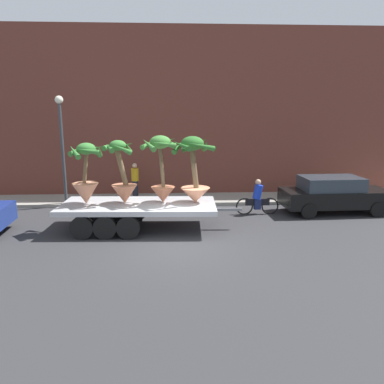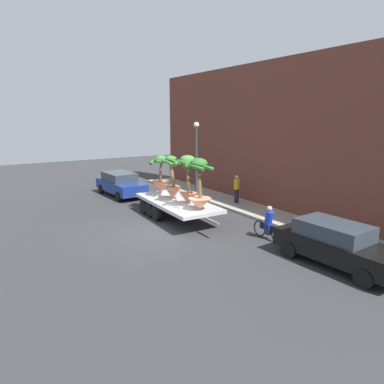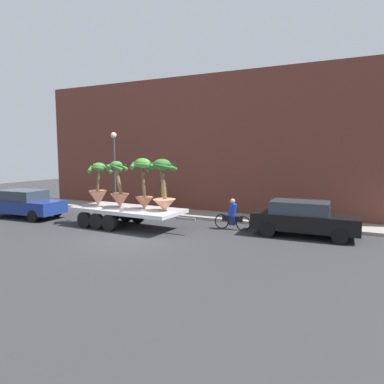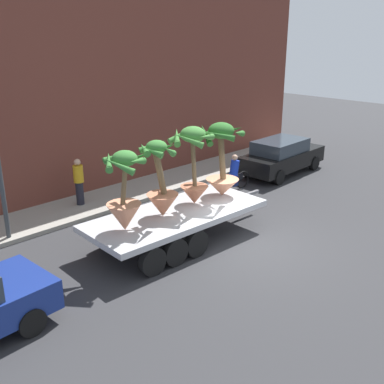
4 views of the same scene
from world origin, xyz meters
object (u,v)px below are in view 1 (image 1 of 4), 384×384
Objects in this scene: flatbed_trailer at (132,209)px; parked_car at (334,194)px; cyclist at (258,199)px; pedestrian_near_gate at (135,180)px; potted_palm_front at (123,179)px; potted_palm_extra at (194,172)px; potted_palm_middle at (161,168)px; potted_palm_rear at (86,178)px; street_lamp at (62,136)px.

parked_car reaches higher than flatbed_trailer.
cyclist is 1.08× the size of pedestrian_near_gate.
potted_palm_front is 0.95× the size of potted_palm_extra.
cyclist is (5.41, 1.78, -1.24)m from potted_palm_front.
pedestrian_near_gate is at bearing 90.20° from potted_palm_front.
potted_palm_middle is at bearing -71.96° from pedestrian_near_gate.
potted_palm_extra is at bearing -5.69° from potted_palm_middle.
potted_palm_middle reaches higher than flatbed_trailer.
cyclist is at bearing -179.25° from parked_car.
potted_palm_rear is at bearing -169.62° from parked_car.
potted_palm_rear is 2.75m from potted_palm_middle.
potted_palm_rear is 7.07m from cyclist.
cyclist is at bearing -26.50° from pedestrian_near_gate.
potted_palm_middle is 1.07× the size of potted_palm_front.
pedestrian_near_gate is (-0.32, 4.54, 0.28)m from flatbed_trailer.
pedestrian_near_gate is (-5.43, 2.71, 0.37)m from cyclist.
flatbed_trailer is 1.18m from potted_palm_front.
street_lamp reaches higher than flatbed_trailer.
street_lamp is (-3.42, 3.64, 2.47)m from flatbed_trailer.
street_lamp reaches higher than cyclist.
pedestrian_near_gate is (1.30, 4.50, -0.88)m from potted_palm_rear.
potted_palm_middle is 5.81m from street_lamp.
pedestrian_near_gate is (-0.02, 4.49, -0.86)m from potted_palm_front.
potted_palm_extra is at bearing 0.65° from flatbed_trailer.
parked_car reaches higher than cyclist.
pedestrian_near_gate is at bearing 153.50° from cyclist.
flatbed_trailer is 5.43m from cyclist.
potted_palm_extra is at bearing -147.32° from cyclist.
street_lamp is (-5.73, 3.61, 1.09)m from potted_palm_extra.
potted_palm_middle is (1.11, 0.14, 1.50)m from flatbed_trailer.
potted_palm_middle is 4.62m from cyclist.
cyclist is 6.08m from pedestrian_near_gate.
pedestrian_near_gate is at bearing 163.06° from parked_car.
potted_palm_middle is at bearing 174.31° from potted_palm_extra.
flatbed_trailer is at bearing -172.61° from potted_palm_middle.
parked_car is (3.31, 0.04, 0.16)m from cyclist.
flatbed_trailer is 3.64× the size of cyclist.
potted_palm_middle is 1.01× the size of potted_palm_extra.
potted_palm_front is at bearing 179.52° from potted_palm_extra.
cyclist is (5.11, 1.83, -0.10)m from flatbed_trailer.
potted_palm_extra is 3.65m from cyclist.
flatbed_trailer is 2.73× the size of potted_palm_extra.
pedestrian_near_gate reaches higher than flatbed_trailer.
street_lamp is (-3.11, -0.90, 2.19)m from pedestrian_near_gate.
potted_palm_extra is at bearing -59.85° from pedestrian_near_gate.
street_lamp reaches higher than potted_palm_rear.
potted_palm_extra is (2.30, 0.03, 1.37)m from flatbed_trailer.
potted_palm_middle is at bearing -166.71° from parked_car.
street_lamp is at bearing 133.25° from flatbed_trailer.
potted_palm_extra is at bearing -163.22° from parked_car.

